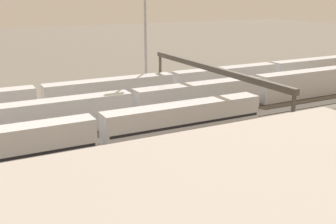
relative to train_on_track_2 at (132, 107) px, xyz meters
name	(u,v)px	position (x,y,z in m)	size (l,w,h in m)	color
ground_plane	(145,133)	(0.26, 5.00, -2.62)	(400.00, 400.00, 0.00)	#60594F
track_bed_0	(109,108)	(0.26, -10.00, -2.56)	(140.00, 2.80, 0.12)	#4C443D
track_bed_1	(119,115)	(0.26, -5.00, -2.56)	(140.00, 2.80, 0.12)	#4C443D
track_bed_2	(131,123)	(0.26, 0.00, -2.56)	(140.00, 2.80, 0.12)	#3D3833
track_bed_3	(145,133)	(0.26, 5.00, -2.56)	(140.00, 2.80, 0.12)	#3D3833
track_bed_4	(160,143)	(0.26, 10.00, -2.56)	(140.00, 2.80, 0.12)	#4C443D
track_bed_5	(179,156)	(0.26, 15.00, -2.56)	(140.00, 2.80, 0.12)	#3D3833
track_bed_6	(201,171)	(0.26, 20.00, -2.56)	(140.00, 2.80, 0.12)	#3D3833
train_on_track_2	(132,107)	(0.00, 0.00, 0.00)	(95.60, 3.00, 5.00)	silver
train_on_track_0	(111,93)	(-0.28, -10.00, -0.02)	(119.80, 3.06, 5.00)	silver
signal_gantry	(211,73)	(-10.90, 5.00, 5.03)	(0.70, 35.00, 8.80)	#4C4742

